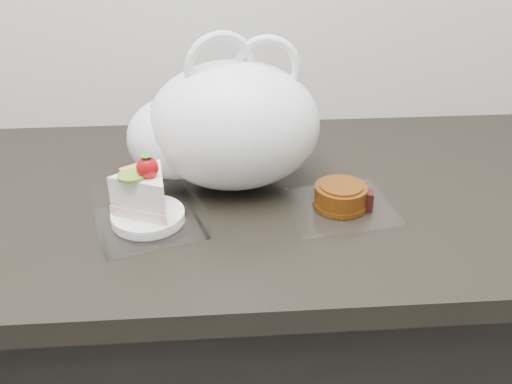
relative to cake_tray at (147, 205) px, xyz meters
The scene contains 4 objects.
counter 0.49m from the cake_tray, 87.02° to the left, with size 2.04×0.64×0.90m.
cake_tray is the anchor object (origin of this frame).
mooncake_wrap 0.32m from the cake_tray, ahead, with size 0.19×0.18×0.04m.
plastic_bag 0.19m from the cake_tray, 46.01° to the left, with size 0.35×0.26×0.27m.
Camera 1 is at (0.11, 0.82, 1.39)m, focal length 40.00 mm.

